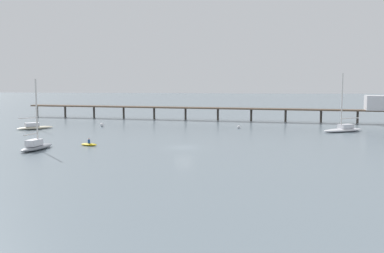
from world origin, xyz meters
TOP-DOWN VIEW (x-y plane):
  - ground_plane at (0.00, 0.00)m, footprint 400.00×400.00m
  - pier at (18.46, 39.57)m, footprint 87.30×15.06m
  - sailboat_white at (28.08, 21.58)m, footprint 8.89×6.35m
  - sailboat_gray at (-20.88, -4.01)m, footprint 3.44×7.22m
  - sailboat_cream at (-31.72, 20.73)m, footprint 6.84×5.94m
  - dinghy_yellow at (-14.55, 0.68)m, footprint 2.95×1.98m
  - mooring_buoy_inner at (-19.63, 26.07)m, footprint 0.80×0.80m
  - mooring_buoy_far at (8.49, 25.11)m, footprint 0.64×0.64m

SIDE VIEW (x-z plane):
  - ground_plane at x=0.00m, z-range 0.00..0.00m
  - dinghy_yellow at x=-14.55m, z-range -0.36..0.78m
  - mooring_buoy_far at x=8.49m, z-range 0.00..0.64m
  - mooring_buoy_inner at x=-19.63m, z-range 0.00..0.80m
  - sailboat_cream at x=-31.72m, z-range -4.32..5.58m
  - sailboat_white at x=28.08m, z-range -4.86..6.12m
  - sailboat_gray at x=-20.88m, z-range -4.38..5.75m
  - pier at x=18.46m, z-range 0.52..6.71m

